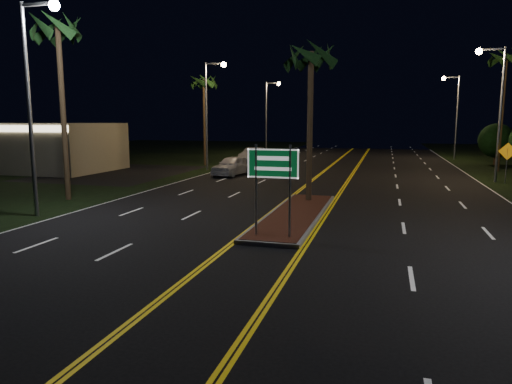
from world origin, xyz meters
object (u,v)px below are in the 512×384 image
(palm_median, at_px, (311,56))
(warning_sign, at_px, (507,157))
(streetlight_right_mid, at_px, (495,98))
(palm_left_far, at_px, (204,82))
(streetlight_right_far, at_px, (454,107))
(shrub_far, at_px, (496,140))
(highway_sign, at_px, (273,172))
(palm_left_near, at_px, (58,30))
(commercial_building, at_px, (26,147))
(palm_right_far, at_px, (506,59))
(median_island, at_px, (295,215))
(car_far, at_px, (253,154))
(streetlight_left_near, at_px, (35,85))
(streetlight_left_far, at_px, (269,109))
(streetlight_left_mid, at_px, (210,103))
(car_near, at_px, (232,164))

(palm_median, relative_size, warning_sign, 3.03)
(streetlight_right_mid, relative_size, palm_left_far, 1.02)
(streetlight_right_far, height_order, shrub_far, streetlight_right_far)
(highway_sign, relative_size, palm_left_near, 0.33)
(commercial_building, relative_size, warning_sign, 5.48)
(palm_left_far, distance_m, palm_right_far, 25.72)
(median_island, bearing_deg, car_far, 110.13)
(median_island, relative_size, commercial_building, 0.68)
(streetlight_left_near, bearing_deg, palm_left_far, 95.21)
(palm_left_near, distance_m, shrub_far, 38.93)
(streetlight_right_mid, bearing_deg, palm_left_far, 165.63)
(palm_median, bearing_deg, streetlight_left_far, 107.58)
(streetlight_right_far, height_order, palm_median, streetlight_right_far)
(streetlight_right_mid, distance_m, palm_right_far, 9.00)
(palm_right_far, bearing_deg, streetlight_left_near, -132.00)
(palm_left_far, distance_m, shrub_far, 28.30)
(streetlight_left_mid, bearing_deg, palm_left_far, 118.67)
(shrub_far, bearing_deg, highway_sign, -112.57)
(streetlight_left_far, height_order, palm_left_far, streetlight_left_far)
(palm_left_near, bearing_deg, car_far, 83.13)
(streetlight_left_mid, distance_m, streetlight_left_far, 20.00)
(shrub_far, relative_size, car_far, 0.77)
(median_island, distance_m, streetlight_right_mid, 19.20)
(median_island, height_order, highway_sign, highway_sign)
(shrub_far, relative_size, warning_sign, 1.45)
(streetlight_left_near, relative_size, palm_left_near, 0.92)
(streetlight_left_near, height_order, car_near, streetlight_left_near)
(streetlight_left_far, bearing_deg, palm_left_near, -93.00)
(streetlight_left_mid, xyz_separation_m, palm_left_far, (-2.19, 4.00, 2.09))
(highway_sign, xyz_separation_m, streetlight_right_mid, (10.61, 19.20, 3.25))
(median_island, bearing_deg, streetlight_right_mid, 54.72)
(streetlight_left_far, bearing_deg, palm_left_far, -97.78)
(streetlight_left_mid, distance_m, shrub_far, 27.40)
(streetlight_left_mid, height_order, car_near, streetlight_left_mid)
(streetlight_left_near, height_order, palm_median, streetlight_left_near)
(warning_sign, bearing_deg, car_far, 175.55)
(warning_sign, bearing_deg, palm_left_near, -126.52)
(highway_sign, relative_size, streetlight_right_far, 0.36)
(commercial_building, distance_m, warning_sign, 37.52)
(car_far, bearing_deg, streetlight_left_mid, -91.14)
(highway_sign, height_order, shrub_far, shrub_far)
(commercial_building, distance_m, palm_left_far, 16.47)
(car_near, bearing_deg, median_island, -51.86)
(streetlight_left_mid, bearing_deg, streetlight_right_mid, -5.38)
(highway_sign, height_order, commercial_building, commercial_building)
(highway_sign, height_order, streetlight_left_near, streetlight_left_near)
(commercial_building, relative_size, car_near, 2.85)
(streetlight_left_mid, relative_size, streetlight_right_mid, 1.00)
(shrub_far, bearing_deg, streetlight_left_mid, -153.82)
(median_island, distance_m, car_near, 16.01)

